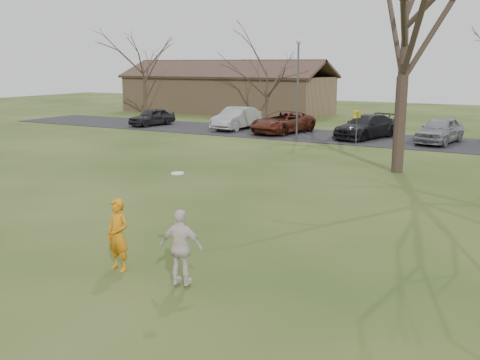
% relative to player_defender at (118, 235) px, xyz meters
% --- Properties ---
extents(ground, '(120.00, 120.00, 0.00)m').
position_rel_player_defender_xyz_m(ground, '(1.02, 0.05, -0.85)').
color(ground, '#1E380F').
rests_on(ground, ground).
extents(parking_strip, '(62.00, 6.50, 0.04)m').
position_rel_player_defender_xyz_m(parking_strip, '(1.02, 25.05, -0.83)').
color(parking_strip, black).
rests_on(parking_strip, ground).
extents(player_defender, '(0.66, 0.47, 1.71)m').
position_rel_player_defender_xyz_m(player_defender, '(0.00, 0.00, 0.00)').
color(player_defender, '#CA7510').
rests_on(player_defender, ground).
extents(car_0, '(2.28, 4.12, 1.33)m').
position_rel_player_defender_xyz_m(car_0, '(-17.94, 24.52, -0.15)').
color(car_0, black).
rests_on(car_0, parking_strip).
extents(car_1, '(1.74, 4.89, 1.61)m').
position_rel_player_defender_xyz_m(car_1, '(-10.99, 25.54, -0.01)').
color(car_1, '#99999E').
rests_on(car_1, parking_strip).
extents(car_2, '(3.42, 5.71, 1.48)m').
position_rel_player_defender_xyz_m(car_2, '(-7.13, 25.12, -0.07)').
color(car_2, '#4C1D12').
rests_on(car_2, parking_strip).
extents(car_3, '(3.63, 5.60, 1.51)m').
position_rel_player_defender_xyz_m(car_3, '(-1.28, 25.19, -0.06)').
color(car_3, black).
rests_on(car_3, parking_strip).
extents(car_4, '(2.58, 4.84, 1.57)m').
position_rel_player_defender_xyz_m(car_4, '(3.24, 25.13, -0.03)').
color(car_4, gray).
rests_on(car_4, parking_strip).
extents(catching_play, '(1.04, 0.60, 2.48)m').
position_rel_player_defender_xyz_m(catching_play, '(1.88, -0.14, 0.05)').
color(catching_play, silver).
rests_on(catching_play, ground).
extents(building, '(20.60, 8.50, 5.14)m').
position_rel_player_defender_xyz_m(building, '(-18.98, 38.05, 1.08)').
color(building, '#8C6D4C').
rests_on(building, ground).
extents(lamp_post, '(0.34, 0.34, 6.27)m').
position_rel_player_defender_xyz_m(lamp_post, '(-4.98, 22.55, 3.11)').
color(lamp_post, '#47474C').
rests_on(lamp_post, ground).
extents(sign_yellow, '(0.35, 0.35, 2.08)m').
position_rel_player_defender_xyz_m(sign_yellow, '(-0.98, 22.05, 0.60)').
color(sign_yellow, '#47474C').
rests_on(sign_yellow, ground).
extents(big_tree, '(9.00, 9.00, 14.00)m').
position_rel_player_defender_xyz_m(big_tree, '(3.02, 15.05, 6.15)').
color(big_tree, '#352821').
rests_on(big_tree, ground).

